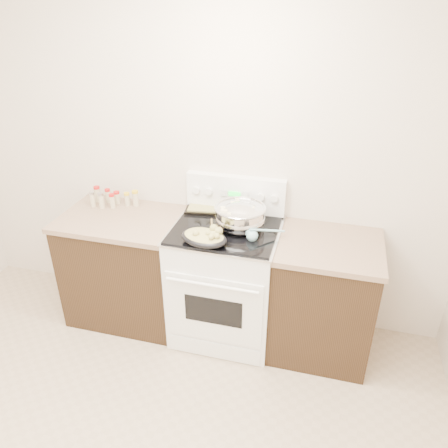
% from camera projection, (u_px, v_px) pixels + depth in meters
% --- Properties ---
extents(room_shell, '(4.10, 3.60, 2.75)m').
position_uv_depth(room_shell, '(40.00, 214.00, 1.64)').
color(room_shell, beige).
rests_on(room_shell, ground).
extents(counter_left, '(0.93, 0.67, 0.92)m').
position_uv_depth(counter_left, '(128.00, 266.00, 3.55)').
color(counter_left, black).
rests_on(counter_left, ground).
extents(counter_right, '(0.73, 0.67, 0.92)m').
position_uv_depth(counter_right, '(322.00, 297.00, 3.19)').
color(counter_right, black).
rests_on(counter_right, ground).
extents(kitchen_range, '(0.78, 0.73, 1.22)m').
position_uv_depth(kitchen_range, '(226.00, 279.00, 3.34)').
color(kitchen_range, white).
rests_on(kitchen_range, ground).
extents(mixing_bowl, '(0.43, 0.43, 0.22)m').
position_uv_depth(mixing_bowl, '(240.00, 217.00, 3.09)').
color(mixing_bowl, silver).
rests_on(mixing_bowl, kitchen_range).
extents(roasting_pan, '(0.37, 0.30, 0.12)m').
position_uv_depth(roasting_pan, '(205.00, 237.00, 2.91)').
color(roasting_pan, black).
rests_on(roasting_pan, kitchen_range).
extents(baking_sheet, '(0.44, 0.33, 0.06)m').
position_uv_depth(baking_sheet, '(213.00, 206.00, 3.40)').
color(baking_sheet, black).
rests_on(baking_sheet, kitchen_range).
extents(wooden_spoon, '(0.10, 0.24, 0.04)m').
position_uv_depth(wooden_spoon, '(206.00, 231.00, 3.06)').
color(wooden_spoon, '#9A7E46').
rests_on(wooden_spoon, kitchen_range).
extents(blue_ladle, '(0.25, 0.17, 0.10)m').
position_uv_depth(blue_ladle, '(254.00, 235.00, 2.96)').
color(blue_ladle, '#82B5C2').
rests_on(blue_ladle, kitchen_range).
extents(spice_jars, '(0.39, 0.15, 0.13)m').
position_uv_depth(spice_jars, '(112.00, 198.00, 3.48)').
color(spice_jars, '#BFB28C').
rests_on(spice_jars, counter_left).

